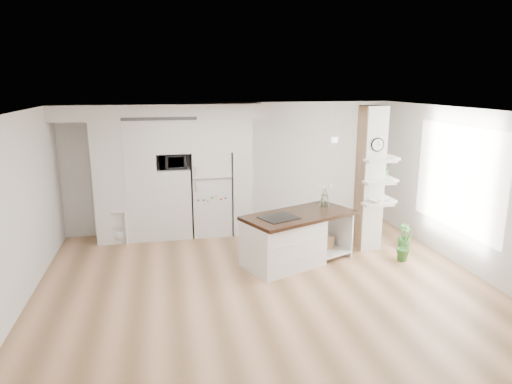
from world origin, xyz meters
TOP-DOWN VIEW (x-y plane):
  - floor at (0.00, 0.00)m, footprint 7.00×6.00m
  - room at (0.00, 0.00)m, footprint 7.04×6.04m
  - cabinet_wall at (-1.45, 2.67)m, footprint 4.00×0.71m
  - refrigerator at (-0.53, 2.68)m, footprint 0.78×0.69m
  - column at (2.38, 1.13)m, footprint 0.69×0.90m
  - window at (3.48, 0.30)m, footprint 0.00×2.40m
  - pendant_light at (1.70, 0.15)m, footprint 0.12×0.12m
  - kitchen_island at (0.60, 0.70)m, footprint 2.17×1.63m
  - bookshelf at (-2.43, 2.49)m, footprint 0.63×0.47m
  - floor_plant_a at (2.66, 0.43)m, footprint 0.31×0.26m
  - floor_plant_b at (3.00, 1.05)m, footprint 0.30×0.30m
  - microwave at (-1.27, 2.62)m, footprint 0.54×0.37m
  - shelf_plant at (2.63, 1.30)m, footprint 0.27×0.23m
  - decor_bowl at (2.30, 0.90)m, footprint 0.22×0.22m

SIDE VIEW (x-z plane):
  - floor at x=0.00m, z-range -0.01..0.01m
  - floor_plant_b at x=3.00m, z-range 0.00..0.46m
  - floor_plant_a at x=2.66m, z-range 0.00..0.52m
  - bookshelf at x=-2.43m, z-range -0.04..0.63m
  - kitchen_island at x=0.60m, z-range -0.26..1.19m
  - refrigerator at x=-0.53m, z-range 0.00..1.75m
  - decor_bowl at x=2.30m, z-range 0.98..1.03m
  - column at x=2.38m, z-range 0.00..2.70m
  - window at x=3.48m, z-range 0.30..2.70m
  - cabinet_wall at x=-1.45m, z-range 0.16..2.86m
  - shelf_plant at x=2.63m, z-range 1.38..1.67m
  - microwave at x=-1.27m, z-range 1.42..1.72m
  - room at x=0.00m, z-range 0.50..3.22m
  - pendant_light at x=1.70m, z-range 2.07..2.17m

